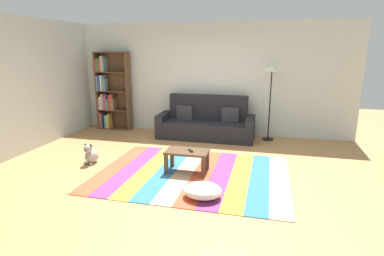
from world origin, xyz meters
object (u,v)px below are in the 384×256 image
object	(u,v)px
bookshelf	(110,93)
dog	(91,155)
pouf	(203,191)
coffee_table	(187,155)
tv_remote	(191,151)
couch	(206,124)
standing_lamp	(271,78)

from	to	relation	value
bookshelf	dog	bearing A→B (deg)	-69.96
pouf	dog	size ratio (longest dim) A/B	1.38
coffee_table	pouf	distance (m)	1.03
bookshelf	coffee_table	bearing A→B (deg)	-42.34
tv_remote	dog	bearing A→B (deg)	147.54
couch	bookshelf	world-z (taller)	bookshelf
couch	pouf	world-z (taller)	couch
pouf	standing_lamp	size ratio (longest dim) A/B	0.32
dog	tv_remote	bearing A→B (deg)	-0.11
couch	pouf	distance (m)	3.19
standing_lamp	couch	bearing A→B (deg)	-173.50
coffee_table	tv_remote	world-z (taller)	tv_remote
bookshelf	standing_lamp	distance (m)	4.12
standing_lamp	pouf	bearing A→B (deg)	-104.73
coffee_table	standing_lamp	distance (m)	2.96
couch	bookshelf	size ratio (longest dim) A/B	1.13
bookshelf	coffee_table	size ratio (longest dim) A/B	2.78
dog	pouf	bearing A→B (deg)	-20.93
couch	dog	xyz separation A→B (m)	(-1.72, -2.24, -0.18)
bookshelf	dog	size ratio (longest dim) A/B	5.04
pouf	dog	world-z (taller)	dog
pouf	dog	xyz separation A→B (m)	(-2.30, 0.88, 0.05)
standing_lamp	dog	bearing A→B (deg)	-142.78
bookshelf	pouf	bearing A→B (deg)	-46.57
couch	coffee_table	world-z (taller)	couch
bookshelf	coffee_table	distance (m)	3.79
coffee_table	dog	size ratio (longest dim) A/B	1.82
bookshelf	tv_remote	bearing A→B (deg)	-41.80
couch	tv_remote	bearing A→B (deg)	-85.27
tv_remote	coffee_table	bearing A→B (deg)	135.54
coffee_table	standing_lamp	xyz separation A→B (m)	(1.33, 2.40, 1.13)
couch	bookshelf	distance (m)	2.73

